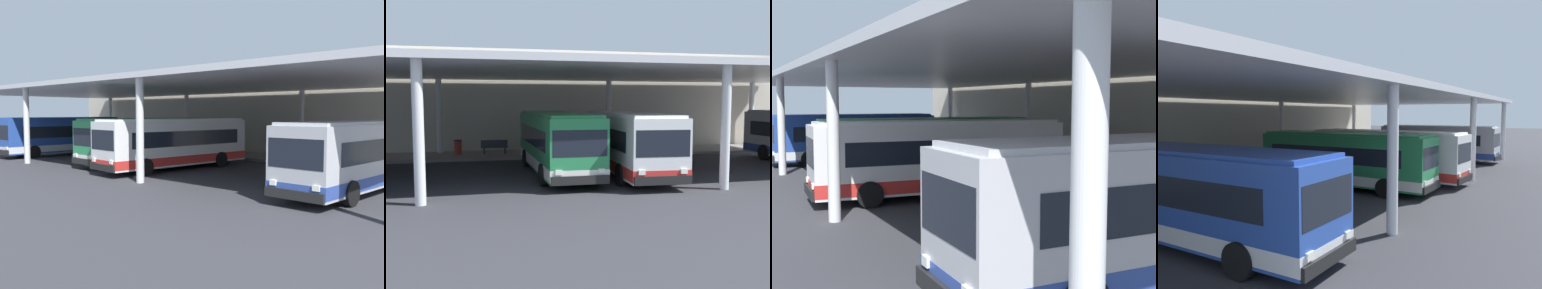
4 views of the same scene
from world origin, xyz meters
TOP-DOWN VIEW (x-y plane):
  - ground_plane at (0.00, 0.00)m, footprint 200.00×200.00m
  - platform_kerb at (0.00, 11.75)m, footprint 42.00×4.50m
  - station_building_facade at (0.00, 15.00)m, footprint 48.00×1.60m
  - canopy_shelter at (0.00, 5.50)m, footprint 40.00×17.00m
  - bus_nearest_bay at (-10.34, 2.62)m, footprint 2.88×10.58m
  - bus_second_bay at (0.04, 3.35)m, footprint 2.80×10.55m
  - bus_middle_bay at (3.60, 2.47)m, footprint 3.24×10.68m
  - bus_far_bay at (15.14, 2.62)m, footprint 2.95×10.60m
  - bench_waiting at (-2.53, 11.82)m, footprint 1.80×0.45m
  - trash_bin at (-4.94, 11.96)m, footprint 0.52×0.52m

SIDE VIEW (x-z plane):
  - ground_plane at x=0.00m, z-range 0.00..0.00m
  - platform_kerb at x=0.00m, z-range 0.00..0.18m
  - bench_waiting at x=-2.53m, z-range 0.20..1.12m
  - trash_bin at x=-4.94m, z-range 0.19..1.17m
  - bus_nearest_bay at x=-10.34m, z-range 0.07..3.24m
  - bus_second_bay at x=0.04m, z-range 0.07..3.24m
  - bus_middle_bay at x=3.60m, z-range 0.07..3.24m
  - bus_far_bay at x=15.14m, z-range 0.07..3.24m
  - station_building_facade at x=0.00m, z-range 0.00..7.54m
  - canopy_shelter at x=0.00m, z-range 2.54..8.09m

